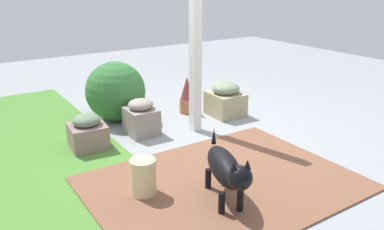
# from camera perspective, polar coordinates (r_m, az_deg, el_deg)

# --- Properties ---
(ground_plane) EXTENTS (12.00, 12.00, 0.00)m
(ground_plane) POSITION_cam_1_polar(r_m,az_deg,el_deg) (4.73, 2.85, -3.29)
(ground_plane) COLOR #8E9498
(brick_path) EXTENTS (1.80, 2.40, 0.02)m
(brick_path) POSITION_cam_1_polar(r_m,az_deg,el_deg) (3.73, 4.48, -9.76)
(brick_path) COLOR brown
(brick_path) RESTS_ON ground
(porch_pillar) EXTENTS (0.11, 0.11, 2.29)m
(porch_pillar) POSITION_cam_1_polar(r_m,az_deg,el_deg) (4.67, 0.50, 11.05)
(porch_pillar) COLOR white
(porch_pillar) RESTS_ON ground
(stone_planter_nearest) EXTENTS (0.50, 0.44, 0.47)m
(stone_planter_nearest) POSITION_cam_1_polar(r_m,az_deg,el_deg) (5.44, 4.86, 2.22)
(stone_planter_nearest) COLOR tan
(stone_planter_nearest) RESTS_ON ground
(stone_planter_mid) EXTENTS (0.40, 0.35, 0.44)m
(stone_planter_mid) POSITION_cam_1_polar(r_m,az_deg,el_deg) (4.80, -7.34, -0.39)
(stone_planter_mid) COLOR gray
(stone_planter_mid) RESTS_ON ground
(stone_planter_far) EXTENTS (0.44, 0.43, 0.40)m
(stone_planter_far) POSITION_cam_1_polar(r_m,az_deg,el_deg) (4.55, -14.85, -2.42)
(stone_planter_far) COLOR gray
(stone_planter_far) RESTS_ON ground
(round_shrub) EXTENTS (0.79, 0.79, 0.79)m
(round_shrub) POSITION_cam_1_polar(r_m,az_deg,el_deg) (5.29, -10.98, 3.37)
(round_shrub) COLOR #326C34
(round_shrub) RESTS_ON ground
(terracotta_pot_spiky) EXTENTS (0.21, 0.21, 0.52)m
(terracotta_pot_spiky) POSITION_cam_1_polar(r_m,az_deg,el_deg) (5.51, -0.73, 2.80)
(terracotta_pot_spiky) COLOR #B36340
(terracotta_pot_spiky) RESTS_ON ground
(dog) EXTENTS (0.81, 0.45, 0.57)m
(dog) POSITION_cam_1_polar(r_m,az_deg,el_deg) (3.29, 4.95, -7.78)
(dog) COLOR black
(dog) RESTS_ON ground
(ceramic_urn) EXTENTS (0.23, 0.23, 0.34)m
(ceramic_urn) POSITION_cam_1_polar(r_m,az_deg,el_deg) (3.50, -7.04, -8.95)
(ceramic_urn) COLOR beige
(ceramic_urn) RESTS_ON ground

